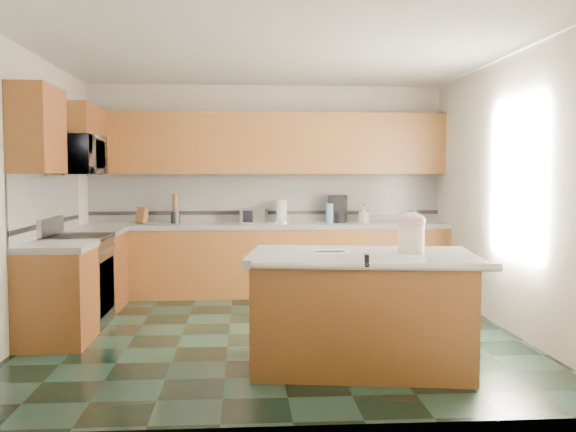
{
  "coord_description": "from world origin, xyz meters",
  "views": [
    {
      "loc": [
        -0.3,
        -6.13,
        1.54
      ],
      "look_at": [
        0.15,
        0.35,
        1.12
      ],
      "focal_mm": 40.0,
      "sensor_mm": 36.0,
      "label": 1
    }
  ],
  "objects": [
    {
      "name": "soap_back_cap",
      "position": [
        1.25,
        2.05,
        1.15
      ],
      "size": [
        0.02,
        0.02,
        0.03
      ],
      "primitive_type": "cylinder",
      "color": "red",
      "rests_on": "soap_bottle_back"
    },
    {
      "name": "coffee_carafe",
      "position": [
        0.92,
        2.03,
        0.99
      ],
      "size": [
        0.15,
        0.15,
        0.15
      ],
      "primitive_type": "cylinder",
      "color": "black",
      "rests_on": "back_countertop"
    },
    {
      "name": "toaster_oven_door",
      "position": [
        -0.17,
        1.95,
        1.01
      ],
      "size": [
        0.28,
        0.01,
        0.15
      ],
      "primitive_type": "cube",
      "color": "black",
      "rests_on": "toaster_oven"
    },
    {
      "name": "left_counter_front",
      "position": [
        -2.0,
        -0.24,
        0.89
      ],
      "size": [
        0.64,
        0.72,
        0.06
      ],
      "primitive_type": "cube",
      "color": "white",
      "rests_on": "left_base_cab_front"
    },
    {
      "name": "left_backsplash",
      "position": [
        -2.29,
        0.55,
        1.24
      ],
      "size": [
        0.02,
        2.3,
        0.63
      ],
      "primitive_type": "cube",
      "color": "silver",
      "rests_on": "wall_left"
    },
    {
      "name": "back_countertop",
      "position": [
        0.0,
        2.0,
        0.89
      ],
      "size": [
        4.6,
        0.64,
        0.06
      ],
      "primitive_type": "cube",
      "color": "white",
      "rests_on": "back_base_cab"
    },
    {
      "name": "paper_towel_base",
      "position": [
        0.19,
        2.1,
        0.93
      ],
      "size": [
        0.2,
        0.2,
        0.01
      ],
      "primitive_type": "cylinder",
      "color": "#B7B7BC",
      "rests_on": "back_countertop"
    },
    {
      "name": "clamp_body",
      "position": [
        0.57,
        -1.64,
        0.93
      ],
      "size": [
        0.04,
        0.1,
        0.09
      ],
      "primitive_type": "cube",
      "rotation": [
        0.0,
        0.0,
        -0.09
      ],
      "color": "black",
      "rests_on": "island_top"
    },
    {
      "name": "floor",
      "position": [
        0.0,
        0.0,
        0.0
      ],
      "size": [
        4.6,
        4.6,
        0.0
      ],
      "primitive_type": "plane",
      "color": "black",
      "rests_on": "ground"
    },
    {
      "name": "left_base_cab_front",
      "position": [
        -2.0,
        -0.24,
        0.43
      ],
      "size": [
        0.6,
        0.72,
        0.86
      ],
      "primitive_type": "cube",
      "color": "#4F2512",
      "rests_on": "ground"
    },
    {
      "name": "left_accent_band",
      "position": [
        -2.28,
        0.55,
        1.04
      ],
      "size": [
        0.01,
        2.3,
        0.05
      ],
      "primitive_type": "cube",
      "color": "black",
      "rests_on": "wall_left"
    },
    {
      "name": "wall_front",
      "position": [
        0.0,
        -2.32,
        1.35
      ],
      "size": [
        4.6,
        0.04,
        2.7
      ],
      "primitive_type": "cube",
      "color": "beige",
      "rests_on": "ground"
    },
    {
      "name": "soap_bottle_island",
      "position": [
        1.09,
        -1.0,
        1.08
      ],
      "size": [
        0.13,
        0.13,
        0.33
      ],
      "primitive_type": "imported",
      "rotation": [
        0.0,
        0.0,
        -0.06
      ],
      "color": "teal",
      "rests_on": "island_top"
    },
    {
      "name": "ceiling",
      "position": [
        0.0,
        0.0,
        2.7
      ],
      "size": [
        4.6,
        4.6,
        0.0
      ],
      "primitive_type": "plane",
      "color": "white",
      "rests_on": "ground"
    },
    {
      "name": "paper_towel",
      "position": [
        0.19,
        2.1,
        1.07
      ],
      "size": [
        0.13,
        0.13,
        0.29
      ],
      "primitive_type": "cylinder",
      "color": "white",
      "rests_on": "back_countertop"
    },
    {
      "name": "treat_jar_knob",
      "position": [
        1.03,
        -1.13,
        1.22
      ],
      "size": [
        0.07,
        0.03,
        0.03
      ],
      "primitive_type": "cylinder",
      "rotation": [
        0.0,
        1.57,
        0.0
      ],
      "color": "tan",
      "rests_on": "treat_jar_lid"
    },
    {
      "name": "coffee_maker",
      "position": [
        0.92,
        2.08,
        1.1
      ],
      "size": [
        0.28,
        0.29,
        0.36
      ],
      "primitive_type": "cube",
      "rotation": [
        0.0,
        0.0,
        -0.36
      ],
      "color": "black",
      "rests_on": "back_countertop"
    },
    {
      "name": "window_light_proxy",
      "position": [
        2.29,
        -0.2,
        1.5
      ],
      "size": [
        0.02,
        1.4,
        1.1
      ],
      "primitive_type": "cube",
      "color": "white",
      "rests_on": "wall_right"
    },
    {
      "name": "toaster_oven",
      "position": [
        -0.17,
        2.05,
        1.01
      ],
      "size": [
        0.36,
        0.28,
        0.19
      ],
      "primitive_type": "cube",
      "rotation": [
        0.0,
        0.0,
        -0.19
      ],
      "color": "#B7B7BC",
      "rests_on": "back_countertop"
    },
    {
      "name": "range_body",
      "position": [
        -2.0,
        0.5,
        0.44
      ],
      "size": [
        0.6,
        0.76,
        0.88
      ],
      "primitive_type": "cube",
      "color": "#B7B7BC",
      "rests_on": "ground"
    },
    {
      "name": "paper_sheet_a",
      "position": [
        0.39,
        -1.08,
        0.92
      ],
      "size": [
        0.25,
        0.19,
        0.0
      ],
      "primitive_type": "cube",
      "rotation": [
        0.0,
        0.0,
        0.04
      ],
      "color": "white",
      "rests_on": "island_top"
    },
    {
      "name": "utensil_crock",
      "position": [
        -1.17,
        2.08,
        1.0
      ],
      "size": [
        0.12,
        0.12,
        0.15
      ],
      "primitive_type": "cylinder",
      "color": "black",
      "rests_on": "back_countertop"
    },
    {
      "name": "range_handle",
      "position": [
        -1.68,
        0.5,
        0.78
      ],
      "size": [
        0.02,
        0.66,
        0.02
      ],
      "primitive_type": "cylinder",
      "rotation": [
        1.57,
        0.0,
        0.0
      ],
      "color": "#B7B7BC",
      "rests_on": "range_body"
    },
    {
      "name": "left_upper_cab_rear",
      "position": [
        -2.13,
        1.42,
        1.94
      ],
      "size": [
        0.33,
        1.09,
        0.78
      ],
      "primitive_type": "cube",
      "color": "#4F2512",
      "rests_on": "wall_left"
    },
    {
      "name": "microwave",
      "position": [
        -2.0,
        0.5,
        1.73
      ],
      "size": [
        0.5,
        0.73,
        0.41
      ],
      "primitive_type": "imported",
      "rotation": [
        0.0,
        0.0,
        1.57
      ],
      "color": "#B7B7BC",
      "rests_on": "wall_left"
    },
    {
      "name": "knife_block",
      "position": [
        -1.58,
        2.05,
        1.02
      ],
      "size": [
        0.16,
        0.18,
        0.22
      ],
      "primitive_type": "cube",
      "rotation": [
        -0.31,
        0.0,
        -0.39
      ],
      "color": "#472814",
      "rests_on": "back_countertop"
    },
    {
      "name": "paper_sheet_b",
      "position": [
        0.4,
        -0.99,
        0.92
      ],
      "size": [
        0.29,
        0.22,
        0.0
      ],
      "primitive_type": "cube",
      "rotation": [
        0.0,
        0.0,
        0.04
      ],
      "color": "white",
      "rests_on": "island_top"
    },
    {
      "name": "island_bullnose",
      "position": [
        0.63,
        -1.66,
        0.89
      ],
      "size": [
        1.76,
        0.32,
        0.06
      ],
      "primitive_type": "cylinder",
      "rotation": [
        0.0,
        1.57,
        -0.15
      ],
      "color": "white",
      "rests_on": "island_base"
    },
    {
      "name": "wall_right",
      "position": [
        2.32,
        0.0,
        1.35
      ],
      "size": [
        0.04,
        4.6,
        2.7
      ],
      "primitive_type": "cube",
      "color": "beige",
      "rests_on": "ground"
    },
    {
      "name": "back_upper_cab",
      "position": [
        0.0,
        2.13,
        1.94
      ],
      "size": [
        4.6,
        0.33,
        0.78
      ],
      "primitive_type": "cube",
      "color": "#4F2512",
      "rests_on": "wall_back"
    },
    {
      "name": "treat_jar_knob_end_l",
      "position": [
        0.99,
        -1.13,
        1.22
      ],
      "size": [
        0.04,
        0.04,
        0.04
      ],
      "primitive_type": "sphere",
      "color": "tan",
      "rests_on": "treat_jar_lid"
    },
    {
      "name": "range_cooktop",
      "position": [
        -2.0,
        0.5,
        0.9
      ],
      "size": [
        0.62,
        0.78,
        0.04
      ],
      "primitive_type": "cube",
      "color": "black",
      "rests_on": "range_body"
    },
    {
      "name": "treat_jar_lid",
      "position": [
        1.03,
        -1.13,
        1.17
      ],
      "size": [
        0.23,
        0.23,
        0.14
      ],
      "primitive_type": "ellipsoid",
      "color": "pink",
      "rests_on": "treat_jar"
    },
    {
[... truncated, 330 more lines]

